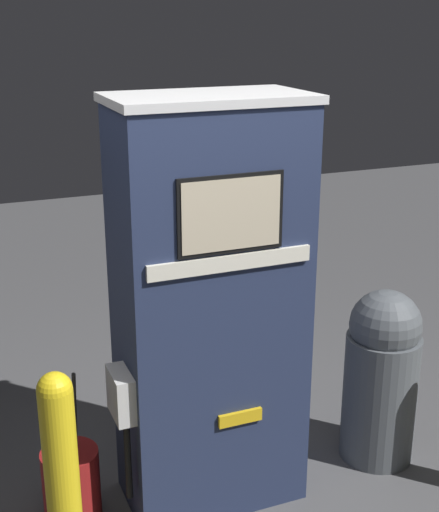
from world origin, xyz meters
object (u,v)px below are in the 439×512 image
(trash_bin, at_px, (381,374))
(squeegee_bucket, at_px, (71,483))
(gas_pump, at_px, (210,311))
(safety_bollard, at_px, (62,479))

(trash_bin, relative_size, squeegee_bucket, 1.23)
(squeegee_bucket, bearing_deg, gas_pump, -6.67)
(squeegee_bucket, bearing_deg, trash_bin, -4.41)
(safety_bollard, height_order, trash_bin, safety_bollard)
(safety_bollard, relative_size, squeegee_bucket, 1.29)
(squeegee_bucket, bearing_deg, safety_bollard, -102.64)
(gas_pump, xyz_separation_m, safety_bollard, (-0.83, -0.39, -0.50))
(safety_bollard, bearing_deg, trash_bin, 10.32)
(trash_bin, distance_m, squeegee_bucket, 1.79)
(gas_pump, height_order, trash_bin, gas_pump)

